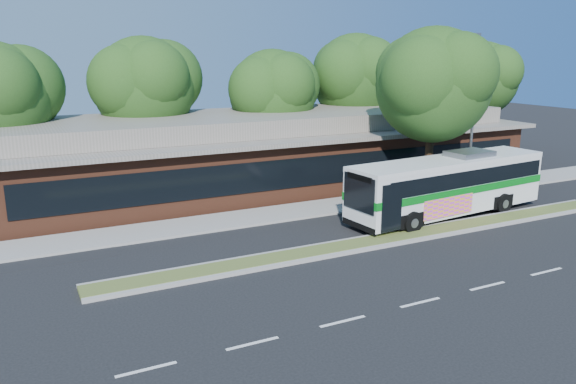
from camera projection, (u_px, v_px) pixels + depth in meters
name	position (u px, v px, depth m)	size (l,w,h in m)	color
ground	(400.00, 244.00, 24.13)	(120.00, 120.00, 0.00)	black
median_strip	(391.00, 238.00, 24.63)	(26.00, 1.10, 0.15)	#415825
sidewalk	(325.00, 207.00, 29.67)	(44.00, 2.60, 0.12)	gray
plaza_building	(272.00, 150.00, 34.89)	(33.20, 11.20, 4.45)	brown
lamp_post	(473.00, 108.00, 32.30)	(0.93, 0.18, 9.07)	slate
tree_bg_a	(3.00, 94.00, 29.52)	(6.47, 5.80, 8.63)	black
tree_bg_b	(151.00, 84.00, 33.80)	(6.69, 6.00, 9.00)	black
tree_bg_c	(277.00, 91.00, 36.52)	(6.24, 5.60, 8.26)	black
tree_bg_d	(360.00, 75.00, 40.26)	(6.91, 6.20, 9.37)	black
tree_bg_e	(433.00, 84.00, 42.13)	(6.47, 5.80, 8.50)	black
tree_bg_f	(483.00, 77.00, 45.54)	(6.69, 6.00, 8.92)	black
transit_bus	(449.00, 181.00, 27.92)	(11.52, 3.47, 3.19)	silver
sidewalk_tree	(438.00, 82.00, 30.19)	(6.84, 6.14, 9.39)	black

